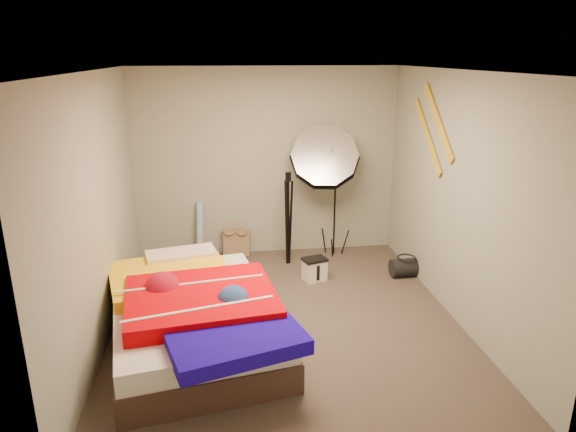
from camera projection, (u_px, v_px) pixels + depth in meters
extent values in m
plane|color=#4D433B|center=(286.00, 321.00, 5.32)|extent=(4.00, 4.00, 0.00)
plane|color=silver|center=(286.00, 71.00, 4.56)|extent=(4.00, 4.00, 0.00)
plane|color=gray|center=(267.00, 163.00, 6.83)|extent=(3.50, 0.00, 3.50)
plane|color=gray|center=(330.00, 300.00, 3.05)|extent=(3.50, 0.00, 3.50)
plane|color=gray|center=(98.00, 213.00, 4.72)|extent=(0.00, 4.00, 4.00)
plane|color=gray|center=(458.00, 199.00, 5.16)|extent=(0.00, 4.00, 4.00)
cube|color=tan|center=(237.00, 243.00, 7.00)|extent=(0.38, 0.21, 0.37)
cylinder|color=#5088C7|center=(200.00, 230.00, 6.88)|extent=(0.14, 0.23, 0.77)
cube|color=white|center=(314.00, 270.00, 6.24)|extent=(0.31, 0.26, 0.26)
cylinder|color=black|center=(406.00, 267.00, 6.36)|extent=(0.38, 0.25, 0.23)
cube|color=gold|center=(438.00, 121.00, 5.51)|extent=(0.02, 0.91, 0.78)
cube|color=gold|center=(427.00, 136.00, 5.81)|extent=(0.02, 0.91, 0.78)
cube|color=#442D26|center=(195.00, 331.00, 4.86)|extent=(1.81, 2.31, 0.27)
cube|color=white|center=(194.00, 309.00, 4.79)|extent=(1.76, 2.26, 0.19)
cube|color=yellow|center=(171.00, 278.00, 5.13)|extent=(1.36, 1.25, 0.15)
cube|color=#DB0008|center=(201.00, 301.00, 4.62)|extent=(1.44, 1.26, 0.17)
cube|color=#1907B5|center=(233.00, 336.00, 4.11)|extent=(1.23, 1.09, 0.12)
cube|color=#F1A7C6|center=(181.00, 258.00, 5.54)|extent=(0.78, 0.48, 0.15)
cylinder|color=black|center=(335.00, 203.00, 6.89)|extent=(0.03, 0.03, 1.45)
cube|color=black|center=(336.00, 154.00, 6.68)|extent=(0.07, 0.07, 0.09)
cone|color=white|center=(324.00, 159.00, 6.60)|extent=(1.17, 0.91, 1.06)
cylinder|color=black|center=(288.00, 223.00, 6.62)|extent=(0.04, 0.04, 1.11)
cube|color=black|center=(288.00, 177.00, 6.43)|extent=(0.07, 0.07, 0.12)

